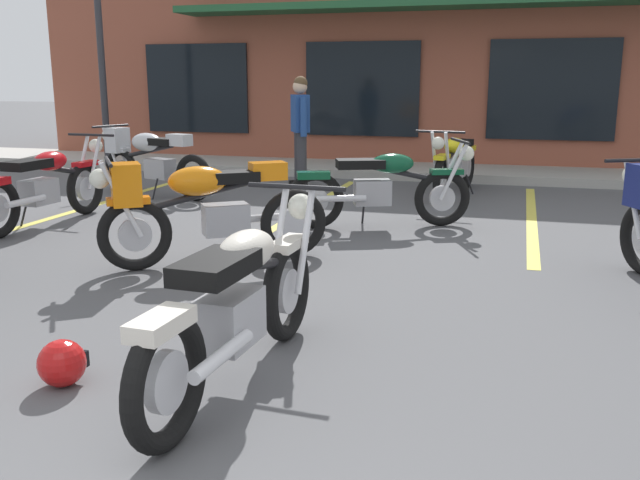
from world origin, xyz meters
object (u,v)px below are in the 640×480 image
at_px(motorcycle_foreground_classic, 239,302).
at_px(motorcycle_orange_scrambler, 150,159).
at_px(helmet_on_pavement, 62,363).
at_px(motorcycle_red_sportbike, 204,207).
at_px(motorcycle_silver_naked, 45,185).
at_px(person_in_black_shirt, 300,125).
at_px(motorcycle_cream_vintage, 382,187).
at_px(motorcycle_green_cafe_racer, 455,163).

height_order(motorcycle_foreground_classic, motorcycle_orange_scrambler, same).
distance_m(motorcycle_orange_scrambler, helmet_on_pavement, 6.45).
xyz_separation_m(motorcycle_red_sportbike, motorcycle_silver_naked, (-2.48, 1.10, -0.07)).
xyz_separation_m(motorcycle_silver_naked, person_in_black_shirt, (1.89, 3.62, 0.49)).
xyz_separation_m(motorcycle_foreground_classic, motorcycle_red_sportbike, (-1.26, 2.24, 0.07)).
bearing_deg(person_in_black_shirt, motorcycle_red_sportbike, -82.77).
height_order(motorcycle_red_sportbike, motorcycle_cream_vintage, same).
height_order(motorcycle_cream_vintage, helmet_on_pavement, motorcycle_cream_vintage).
height_order(motorcycle_silver_naked, helmet_on_pavement, motorcycle_silver_naked).
relative_size(motorcycle_green_cafe_racer, motorcycle_cream_vintage, 1.05).
distance_m(motorcycle_foreground_classic, person_in_black_shirt, 7.22).
distance_m(motorcycle_red_sportbike, motorcycle_silver_naked, 2.72).
relative_size(motorcycle_green_cafe_racer, helmet_on_pavement, 8.08).
height_order(motorcycle_green_cafe_racer, motorcycle_cream_vintage, same).
relative_size(motorcycle_red_sportbike, motorcycle_silver_naked, 0.86).
distance_m(motorcycle_red_sportbike, person_in_black_shirt, 4.77).
bearing_deg(motorcycle_green_cafe_racer, motorcycle_silver_naked, -141.16).
xyz_separation_m(motorcycle_red_sportbike, motorcycle_cream_vintage, (1.21, 2.02, -0.07)).
distance_m(motorcycle_silver_naked, motorcycle_green_cafe_racer, 5.48).
distance_m(motorcycle_red_sportbike, motorcycle_orange_scrambler, 4.05).
distance_m(motorcycle_foreground_classic, motorcycle_red_sportbike, 2.58).
bearing_deg(motorcycle_foreground_classic, person_in_black_shirt, 104.99).
relative_size(motorcycle_silver_naked, person_in_black_shirt, 1.26).
bearing_deg(person_in_black_shirt, motorcycle_foreground_classic, -75.01).
bearing_deg(helmet_on_pavement, person_in_black_shirt, 97.45).
xyz_separation_m(motorcycle_red_sportbike, helmet_on_pavement, (0.35, -2.55, -0.40)).
relative_size(motorcycle_foreground_classic, motorcycle_green_cafe_racer, 1.00).
distance_m(motorcycle_red_sportbike, helmet_on_pavement, 2.61).
relative_size(motorcycle_red_sportbike, motorcycle_cream_vintage, 0.90).
bearing_deg(motorcycle_cream_vintage, motorcycle_foreground_classic, -89.23).
xyz_separation_m(motorcycle_silver_naked, motorcycle_green_cafe_racer, (4.27, 3.44, 0.00)).
bearing_deg(motorcycle_red_sportbike, motorcycle_orange_scrambler, 126.06).
distance_m(motorcycle_foreground_classic, helmet_on_pavement, 1.02).
distance_m(motorcycle_green_cafe_racer, motorcycle_cream_vintage, 2.58).
height_order(motorcycle_green_cafe_racer, person_in_black_shirt, person_in_black_shirt).
height_order(motorcycle_foreground_classic, motorcycle_silver_naked, same).
relative_size(motorcycle_green_cafe_racer, person_in_black_shirt, 1.25).
height_order(motorcycle_silver_naked, person_in_black_shirt, person_in_black_shirt).
xyz_separation_m(motorcycle_green_cafe_racer, person_in_black_shirt, (-2.38, 0.18, 0.49)).
relative_size(motorcycle_foreground_classic, motorcycle_cream_vintage, 1.05).
bearing_deg(helmet_on_pavement, motorcycle_foreground_classic, 18.70).
bearing_deg(motorcycle_foreground_classic, motorcycle_cream_vintage, 90.77).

